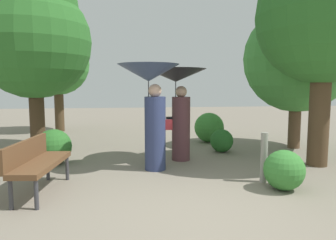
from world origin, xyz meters
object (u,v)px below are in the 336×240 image
object	(u,v)px
person_left	(151,94)
person_right	(177,92)
tree_near_left	(33,32)
tree_near_right	(325,3)
tree_mid_left	(57,58)
park_bench	(37,161)
path_marker_post	(264,158)
tree_mid_right	(298,51)

from	to	relation	value
person_left	person_right	world-z (taller)	person_left
person_right	tree_near_left	size ratio (longest dim) A/B	0.44
tree_near_right	tree_near_left	bearing A→B (deg)	159.05
tree_mid_left	park_bench	bearing A→B (deg)	-81.36
tree_near_left	tree_mid_left	size ratio (longest dim) A/B	1.15
tree_near_left	tree_near_right	xyz separation A→B (m)	(6.21, -2.38, 0.31)
person_left	tree_near_left	size ratio (longest dim) A/B	0.45
person_right	person_left	bearing A→B (deg)	140.96
tree_near_left	path_marker_post	xyz separation A→B (m)	(4.59, -3.31, -2.55)
tree_mid_left	path_marker_post	world-z (taller)	tree_mid_left
person_left	park_bench	xyz separation A→B (m)	(-1.87, -1.11, -0.99)
park_bench	tree_mid_right	distance (m)	6.79
person_right	tree_near_right	size ratio (longest dim) A/B	0.41
park_bench	tree_mid_right	size ratio (longest dim) A/B	0.38
person_left	tree_mid_left	xyz separation A→B (m)	(-2.90, 5.71, 1.16)
person_left	tree_near_left	xyz separation A→B (m)	(-2.74, 2.24, 1.48)
person_left	tree_near_right	distance (m)	3.91
person_right	tree_mid_left	size ratio (longest dim) A/B	0.51
tree_near_left	tree_near_right	size ratio (longest dim) A/B	0.93
park_bench	tree_mid_right	world-z (taller)	tree_mid_right
person_right	tree_mid_right	xyz separation A→B (m)	(3.33, 0.93, 1.05)
park_bench	tree_near_right	distance (m)	6.10
tree_mid_right	park_bench	bearing A→B (deg)	-154.58
tree_near_right	tree_mid_right	size ratio (longest dim) A/B	1.21
person_right	tree_near_right	bearing A→B (deg)	-104.68
tree_mid_left	path_marker_post	bearing A→B (deg)	-54.99
tree_mid_left	tree_near_right	bearing A→B (deg)	-42.57
park_bench	path_marker_post	bearing A→B (deg)	-82.55
person_left	park_bench	bearing A→B (deg)	123.23
park_bench	tree_mid_left	distance (m)	7.23
park_bench	tree_mid_right	bearing A→B (deg)	-57.68
park_bench	tree_mid_left	xyz separation A→B (m)	(-1.04, 6.83, 2.15)
path_marker_post	tree_mid_right	bearing A→B (deg)	52.24
person_right	path_marker_post	size ratio (longest dim) A/B	2.34
person_left	person_right	bearing A→B (deg)	-39.04
tree_mid_right	path_marker_post	distance (m)	4.07
tree_near_left	tree_near_right	bearing A→B (deg)	-20.95
person_left	path_marker_post	bearing A→B (deg)	-117.80
tree_mid_left	tree_mid_right	world-z (taller)	tree_mid_right
tree_mid_right	tree_near_right	bearing A→B (deg)	-105.75
park_bench	path_marker_post	distance (m)	3.72
tree_mid_right	path_marker_post	world-z (taller)	tree_mid_right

